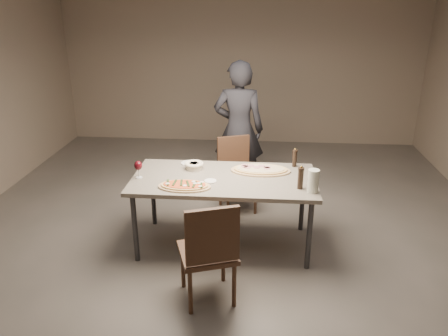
# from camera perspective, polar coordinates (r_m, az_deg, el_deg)

# --- Properties ---
(room) EXTENTS (7.00, 7.00, 7.00)m
(room) POSITION_cam_1_polar(r_m,az_deg,el_deg) (4.08, -0.00, 7.21)
(room) COLOR #5B554E
(room) RESTS_ON ground
(dining_table) EXTENTS (1.80, 0.90, 0.75)m
(dining_table) POSITION_cam_1_polar(r_m,az_deg,el_deg) (4.31, -0.00, -1.94)
(dining_table) COLOR slate
(dining_table) RESTS_ON ground
(zucchini_pizza) EXTENTS (0.49, 0.27, 0.05)m
(zucchini_pizza) POSITION_cam_1_polar(r_m,az_deg,el_deg) (4.08, -5.16, -2.31)
(zucchini_pizza) COLOR tan
(zucchini_pizza) RESTS_ON dining_table
(ham_pizza) EXTENTS (0.61, 0.34, 0.04)m
(ham_pizza) POSITION_cam_1_polar(r_m,az_deg,el_deg) (4.45, 4.78, -0.22)
(ham_pizza) COLOR tan
(ham_pizza) RESTS_ON dining_table
(bread_basket) EXTENTS (0.20, 0.20, 0.07)m
(bread_basket) POSITION_cam_1_polar(r_m,az_deg,el_deg) (4.49, -3.94, 0.40)
(bread_basket) COLOR beige
(bread_basket) RESTS_ON dining_table
(oil_dish) EXTENTS (0.12, 0.12, 0.01)m
(oil_dish) POSITION_cam_1_polar(r_m,az_deg,el_deg) (4.18, -1.79, -1.72)
(oil_dish) COLOR white
(oil_dish) RESTS_ON dining_table
(pepper_mill_left) EXTENTS (0.05, 0.05, 0.20)m
(pepper_mill_left) POSITION_cam_1_polar(r_m,az_deg,el_deg) (4.58, 9.22, 1.31)
(pepper_mill_left) COLOR black
(pepper_mill_left) RESTS_ON dining_table
(pepper_mill_right) EXTENTS (0.06, 0.06, 0.23)m
(pepper_mill_right) POSITION_cam_1_polar(r_m,az_deg,el_deg) (4.06, 9.97, -1.27)
(pepper_mill_right) COLOR black
(pepper_mill_right) RESTS_ON dining_table
(carafe) EXTENTS (0.10, 0.10, 0.21)m
(carafe) POSITION_cam_1_polar(r_m,az_deg,el_deg) (4.01, 11.58, -1.67)
(carafe) COLOR silver
(carafe) RESTS_ON dining_table
(wine_glass) EXTENTS (0.08, 0.08, 0.17)m
(wine_glass) POSITION_cam_1_polar(r_m,az_deg,el_deg) (4.31, -11.14, 0.25)
(wine_glass) COLOR silver
(wine_glass) RESTS_ON dining_table
(side_plate) EXTENTS (0.16, 0.16, 0.01)m
(side_plate) POSITION_cam_1_polar(r_m,az_deg,el_deg) (4.65, -4.63, 0.65)
(side_plate) COLOR white
(side_plate) RESTS_ON dining_table
(chair_near) EXTENTS (0.56, 0.56, 0.94)m
(chair_near) POSITION_cam_1_polar(r_m,az_deg,el_deg) (3.55, -1.91, -10.48)
(chair_near) COLOR #41291B
(chair_near) RESTS_ON ground
(chair_far) EXTENTS (0.53, 0.53, 0.87)m
(chair_far) POSITION_cam_1_polar(r_m,az_deg,el_deg) (5.19, 1.54, -0.18)
(chair_far) COLOR #41291B
(chair_far) RESTS_ON ground
(diner) EXTENTS (0.63, 0.42, 1.72)m
(diner) POSITION_cam_1_polar(r_m,az_deg,el_deg) (5.46, 1.93, 5.05)
(diner) COLOR black
(diner) RESTS_ON ground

